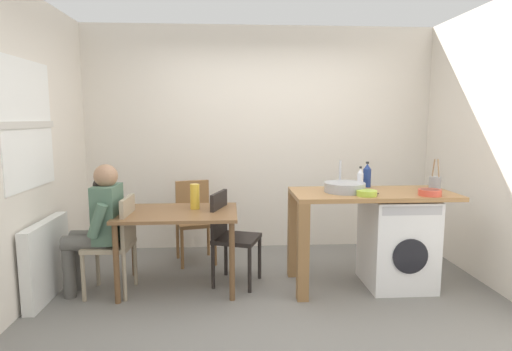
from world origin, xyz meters
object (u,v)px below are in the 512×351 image
at_px(dining_table, 178,221).
at_px(chair_person_seat, 117,239).
at_px(vase, 195,196).
at_px(chair_spare_by_wall, 194,216).
at_px(chair_opposite, 230,232).
at_px(bottle_squat_brown, 367,176).
at_px(colander, 430,192).
at_px(utensil_crock, 435,183).
at_px(seated_person, 98,222).
at_px(bottle_tall_green, 360,179).
at_px(washing_machine, 397,242).
at_px(mixing_bowl, 367,193).

height_order(dining_table, chair_person_seat, chair_person_seat).
bearing_deg(chair_person_seat, vase, -71.60).
bearing_deg(chair_spare_by_wall, vase, 81.26).
bearing_deg(chair_opposite, dining_table, -62.27).
bearing_deg(bottle_squat_brown, vase, -176.83).
height_order(colander, vase, vase).
xyz_separation_m(dining_table, utensil_crock, (2.45, -0.03, 0.35)).
distance_m(chair_spare_by_wall, colander, 2.48).
bearing_deg(chair_person_seat, seated_person, 90.00).
bearing_deg(bottle_tall_green, chair_opposite, 177.81).
xyz_separation_m(washing_machine, bottle_squat_brown, (-0.22, 0.27, 0.61)).
height_order(chair_person_seat, bottle_tall_green, bottle_tall_green).
xyz_separation_m(seated_person, washing_machine, (2.79, 0.02, -0.24)).
distance_m(seated_person, bottle_squat_brown, 2.61).
bearing_deg(utensil_crock, bottle_tall_green, 175.70).
distance_m(washing_machine, bottle_squat_brown, 0.70).
distance_m(chair_person_seat, mixing_bowl, 2.30).
bearing_deg(chair_opposite, bottle_squat_brown, 113.93).
distance_m(dining_table, bottle_squat_brown, 1.91).
xyz_separation_m(chair_person_seat, bottle_squat_brown, (2.41, 0.30, 0.53)).
distance_m(chair_opposite, vase, 0.48).
bearing_deg(bottle_squat_brown, mixing_bowl, -108.35).
distance_m(seated_person, bottle_tall_green, 2.47).
relative_size(chair_person_seat, utensil_crock, 3.00).
xyz_separation_m(colander, vase, (-2.12, 0.40, -0.09)).
bearing_deg(utensil_crock, mixing_bowl, -161.54).
height_order(bottle_squat_brown, colander, bottle_squat_brown).
relative_size(washing_machine, mixing_bowl, 4.73).
bearing_deg(seated_person, washing_machine, -87.51).
height_order(chair_opposite, colander, colander).
bearing_deg(chair_opposite, vase, -75.54).
xyz_separation_m(chair_opposite, bottle_squat_brown, (1.38, 0.12, 0.53)).
bearing_deg(chair_opposite, utensil_crock, 105.98).
bearing_deg(chair_spare_by_wall, utensil_crock, 146.78).
height_order(bottle_tall_green, utensil_crock, utensil_crock).
relative_size(chair_opposite, chair_spare_by_wall, 1.00).
bearing_deg(vase, utensil_crock, -3.17).
distance_m(chair_opposite, colander, 1.88).
xyz_separation_m(chair_person_seat, vase, (0.70, 0.20, 0.35)).
relative_size(dining_table, chair_opposite, 1.22).
distance_m(chair_spare_by_wall, mixing_bowl, 1.98).
xyz_separation_m(chair_opposite, washing_machine, (1.61, -0.15, -0.08)).
xyz_separation_m(bottle_tall_green, colander, (0.53, -0.32, -0.07)).
height_order(mixing_bowl, utensil_crock, utensil_crock).
distance_m(chair_person_seat, bottle_tall_green, 2.35).
bearing_deg(bottle_squat_brown, utensil_crock, -20.60).
bearing_deg(bottle_tall_green, bottle_squat_brown, 54.18).
bearing_deg(chair_opposite, bottle_tall_green, 106.75).
bearing_deg(washing_machine, vase, 174.69).
height_order(chair_person_seat, washing_machine, chair_person_seat).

